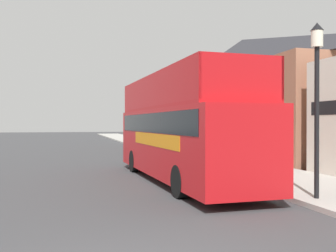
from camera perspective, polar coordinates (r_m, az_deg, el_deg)
name	(u,v)px	position (r m, az deg, el deg)	size (l,w,h in m)	color
ground_plane	(77,157)	(26.17, -13.02, -4.40)	(144.00, 144.00, 0.00)	#3D3D3F
sidewalk	(199,157)	(24.53, 4.51, -4.55)	(3.99, 108.00, 0.14)	#ADAAA3
brick_terrace_rear	(242,96)	(30.47, 10.70, 4.32)	(6.00, 23.69, 8.54)	#9E664C
tour_bus	(180,135)	(14.89, 1.71, -1.25)	(2.83, 10.78, 3.97)	red
parked_car_ahead_of_bus	(156,150)	(22.16, -1.80, -3.52)	(1.79, 4.13, 1.41)	#9E9EA3
lamp_post_nearest	(317,77)	(11.54, 20.80, 6.60)	(0.35, 0.35, 4.80)	black
lamp_post_second	(203,102)	(18.98, 5.05, 3.54)	(0.35, 0.35, 4.45)	black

